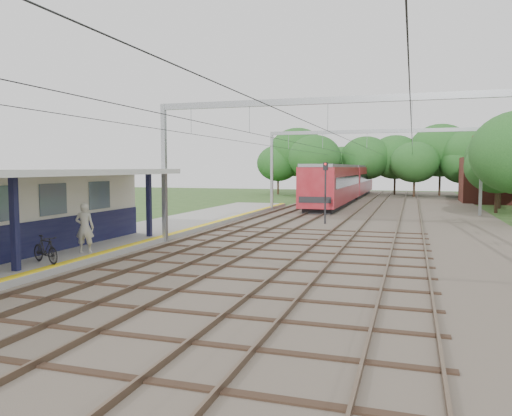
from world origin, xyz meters
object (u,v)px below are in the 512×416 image
at_px(bicycle, 45,249).
at_px(signal_post, 325,186).
at_px(person, 85,228).
at_px(train, 346,181).

xyz_separation_m(bicycle, signal_post, (7.26, 18.15, 1.75)).
distance_m(person, bicycle, 2.44).
distance_m(person, train, 41.51).
relative_size(person, bicycle, 1.22).
bearing_deg(signal_post, bicycle, -86.87).
bearing_deg(person, train, -118.55).
xyz_separation_m(bicycle, train, (5.41, 43.53, 1.40)).
xyz_separation_m(train, signal_post, (1.85, -25.38, 0.36)).
bearing_deg(signal_post, train, 119.10).
relative_size(bicycle, signal_post, 0.40).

